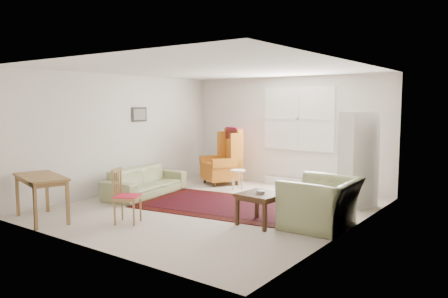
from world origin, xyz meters
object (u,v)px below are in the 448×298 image
Objects in this scene: stool at (238,179)px; cabinet at (359,160)px; sofa at (146,176)px; armchair at (321,198)px; desk_chair at (128,196)px; wingback_chair at (220,156)px; desk at (42,198)px; coffee_table at (261,209)px.

stool is 0.25× the size of cabinet.
armchair reaches higher than sofa.
desk_chair is (0.14, -3.30, 0.22)m from stool.
cabinet is at bearing -1.60° from stool.
cabinet reaches higher than desk_chair.
sofa reaches higher than stool.
cabinet is (3.39, -0.34, 0.21)m from wingback_chair.
cabinet is 4.14m from desk_chair.
stool is 0.38× the size of desk.
armchair is 0.67× the size of cabinet.
desk_chair is at bearing -107.32° from cabinet.
sofa is 2.38m from desk.
coffee_table is 0.35× the size of cabinet.
desk is at bearing -148.08° from coffee_table.
coffee_table is (-0.82, -0.43, -0.20)m from armchair.
desk is (0.08, -2.38, -0.03)m from sofa.
sofa is 2.02m from stool.
desk_chair is (1.26, 0.71, 0.07)m from desk.
desk_chair reaches higher than sofa.
desk is at bearing -105.54° from stool.
sofa is 2.24× the size of desk_chair.
wingback_chair is at bearing -14.60° from desk_chair.
cabinet is at bearing -66.22° from desk_chair.
wingback_chair reaches higher than desk_chair.
wingback_chair is at bearing -164.49° from cabinet.
sofa is 1.98m from wingback_chair.
coffee_table is at bearing -48.41° from stool.
desk_chair is at bearing -146.41° from coffee_table.
coffee_table is at bearing -64.90° from armchair.
wingback_chair is (0.51, 1.89, 0.27)m from sofa.
wingback_chair is 2.16× the size of coffee_table.
wingback_chair is 1.15× the size of desk.
wingback_chair is 3.66m from desk_chair.
cabinet reaches higher than coffee_table.
desk_chair reaches higher than stool.
cabinet is at bearing -77.13° from sofa.
desk is at bearing -112.95° from cabinet.
wingback_chair is (-3.39, 1.97, 0.21)m from armchair.
desk is (-1.11, -4.01, 0.15)m from stool.
armchair is 1.34× the size of desk_chair.
desk_chair is at bearing -87.52° from stool.
cabinet reaches higher than sofa.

